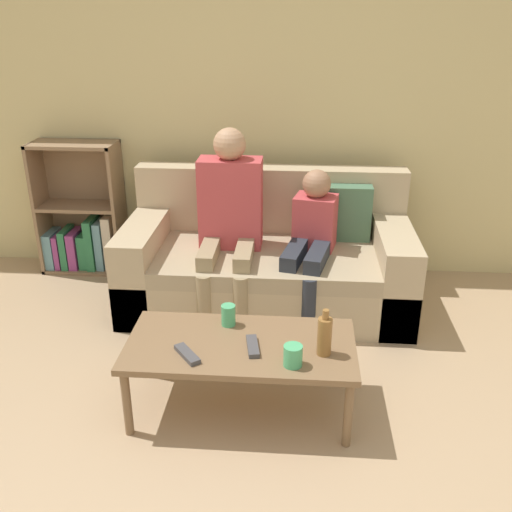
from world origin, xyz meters
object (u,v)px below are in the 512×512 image
object	(u,v)px
person_child	(311,237)
cup_near	(293,356)
person_adult	(229,211)
cup_far	(228,315)
bottle	(325,336)
coffee_table	(241,349)
bookshelf	(83,223)
couch	(269,262)
tv_remote_1	(253,346)
tv_remote_0	(187,354)

from	to	relation	value
person_child	cup_near	xyz separation A→B (m)	(-0.08, -1.16, -0.09)
person_adult	cup_far	world-z (taller)	person_adult
person_child	bottle	distance (m)	1.07
coffee_table	bottle	bearing A→B (deg)	-9.20
bookshelf	coffee_table	bearing A→B (deg)	-49.70
cup_far	person_adult	bearing A→B (deg)	96.30
cup_near	couch	bearing A→B (deg)	97.77
bottle	cup_near	bearing A→B (deg)	-143.77
couch	cup_near	xyz separation A→B (m)	(0.18, -1.29, 0.14)
tv_remote_1	cup_near	bearing A→B (deg)	-42.70
tv_remote_1	cup_far	bearing A→B (deg)	114.10
person_adult	person_child	size ratio (longest dim) A/B	1.28
person_adult	tv_remote_1	distance (m)	1.15
bookshelf	coffee_table	world-z (taller)	bookshelf
cup_far	bottle	distance (m)	0.51
person_child	cup_far	xyz separation A→B (m)	(-0.40, -0.84, -0.09)
coffee_table	cup_near	size ratio (longest dim) A/B	10.96
cup_far	tv_remote_1	size ratio (longest dim) A/B	0.60
person_child	tv_remote_0	xyz separation A→B (m)	(-0.55, -1.13, -0.13)
coffee_table	cup_near	xyz separation A→B (m)	(0.24, -0.16, 0.08)
cup_far	tv_remote_0	world-z (taller)	cup_far
coffee_table	tv_remote_0	xyz separation A→B (m)	(-0.22, -0.13, 0.05)
tv_remote_0	bottle	distance (m)	0.61
couch	cup_near	distance (m)	1.31
person_adult	cup_far	size ratio (longest dim) A/B	10.80
couch	tv_remote_1	xyz separation A→B (m)	(-0.01, -1.17, 0.10)
couch	cup_far	world-z (taller)	couch
couch	bookshelf	size ratio (longest dim) A/B	1.90
bottle	tv_remote_1	bearing A→B (deg)	176.53
couch	coffee_table	bearing A→B (deg)	-93.39
person_adult	coffee_table	bearing A→B (deg)	-80.60
person_adult	bottle	bearing A→B (deg)	-63.55
coffee_table	cup_far	xyz separation A→B (m)	(-0.08, 0.16, 0.09)
tv_remote_0	tv_remote_1	xyz separation A→B (m)	(0.28, 0.09, 0.00)
bookshelf	tv_remote_0	distance (m)	2.00
couch	person_adult	size ratio (longest dim) A/B	1.57
couch	cup_near	world-z (taller)	couch
coffee_table	cup_far	distance (m)	0.20
coffee_table	cup_far	size ratio (longest dim) A/B	10.05
coffee_table	person_adult	world-z (taller)	person_adult
couch	person_child	bearing A→B (deg)	-25.72
coffee_table	bottle	distance (m)	0.40
person_child	couch	bearing A→B (deg)	166.45
tv_remote_0	tv_remote_1	distance (m)	0.30
person_adult	person_child	world-z (taller)	person_adult
couch	coffee_table	xyz separation A→B (m)	(-0.07, -1.13, 0.06)
couch	bookshelf	xyz separation A→B (m)	(-1.38, 0.42, 0.08)
cup_far	tv_remote_0	distance (m)	0.33
person_child	tv_remote_0	bearing A→B (deg)	-103.81
bookshelf	person_adult	bearing A→B (deg)	-23.68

